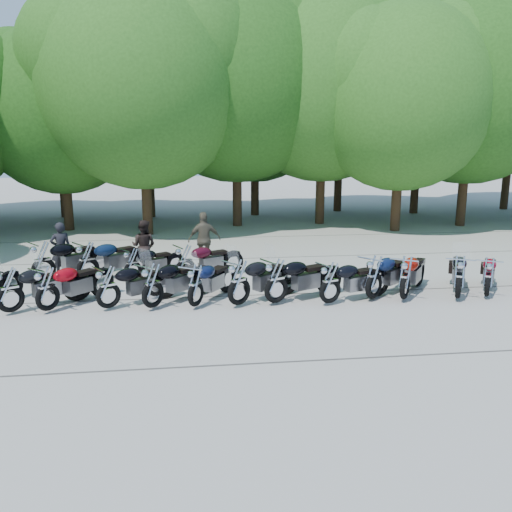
{
  "coord_description": "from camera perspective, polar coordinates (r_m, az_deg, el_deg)",
  "views": [
    {
      "loc": [
        -1.75,
        -12.62,
        4.31
      ],
      "look_at": [
        0.0,
        1.5,
        1.1
      ],
      "focal_mm": 38.0,
      "sensor_mm": 36.0,
      "label": 1
    }
  ],
  "objects": [
    {
      "name": "tree_3",
      "position": [
        24.01,
        -11.95,
        17.26
      ],
      "size": [
        8.7,
        8.7,
        10.67
      ],
      "color": "#3A2614",
      "rests_on": "ground"
    },
    {
      "name": "motorcycle_15",
      "position": [
        16.64,
        -17.32,
        -0.4
      ],
      "size": [
        2.45,
        2.05,
        1.4
      ],
      "primitive_type": null,
      "rotation": [
        0.0,
        0.0,
        2.19
      ],
      "color": "#0C1C37",
      "rests_on": "ground"
    },
    {
      "name": "tree_12",
      "position": [
        29.34,
        -0.12,
        15.48
      ],
      "size": [
        7.88,
        7.88,
        9.67
      ],
      "color": "#3A2614",
      "rests_on": "ground"
    },
    {
      "name": "tree_13",
      "position": [
        31.3,
        8.91,
        15.73
      ],
      "size": [
        8.31,
        8.31,
        10.2
      ],
      "color": "#3A2614",
      "rests_on": "ground"
    },
    {
      "name": "motorcycle_10",
      "position": [
        14.66,
        15.46,
        -2.08
      ],
      "size": [
        2.0,
        2.4,
        1.37
      ],
      "primitive_type": null,
      "rotation": [
        0.0,
        0.0,
        2.53
      ],
      "color": "#941005",
      "rests_on": "ground"
    },
    {
      "name": "motorcycle_6",
      "position": [
        13.65,
        -1.8,
        -2.64
      ],
      "size": [
        2.45,
        2.03,
        1.4
      ],
      "primitive_type": null,
      "rotation": [
        0.0,
        0.0,
        2.18
      ],
      "color": "black",
      "rests_on": "ground"
    },
    {
      "name": "tree_7",
      "position": [
        27.71,
        21.72,
        16.16
      ],
      "size": [
        8.79,
        8.79,
        10.79
      ],
      "color": "#3A2614",
      "rests_on": "ground"
    },
    {
      "name": "rider_1",
      "position": [
        17.56,
        -11.73,
        1.03
      ],
      "size": [
        0.97,
        0.86,
        1.67
      ],
      "primitive_type": "imported",
      "rotation": [
        0.0,
        0.0,
        2.82
      ],
      "color": "black",
      "rests_on": "ground"
    },
    {
      "name": "motorcycle_1",
      "position": [
        14.39,
        -24.53,
        -3.13
      ],
      "size": [
        2.35,
        1.92,
        1.33
      ],
      "primitive_type": null,
      "rotation": [
        0.0,
        0.0,
        2.17
      ],
      "color": "black",
      "rests_on": "ground"
    },
    {
      "name": "motorcycle_14",
      "position": [
        16.89,
        -21.53,
        -0.44
      ],
      "size": [
        2.51,
        2.18,
        1.45
      ],
      "primitive_type": null,
      "rotation": [
        0.0,
        0.0,
        2.22
      ],
      "color": "black",
      "rests_on": "ground"
    },
    {
      "name": "rider_2",
      "position": [
        17.9,
        -5.46,
        1.73
      ],
      "size": [
        1.12,
        0.58,
        1.83
      ],
      "primitive_type": "imported",
      "rotation": [
        0.0,
        0.0,
        3.27
      ],
      "color": "brown",
      "rests_on": "ground"
    },
    {
      "name": "motorcycle_4",
      "position": [
        13.68,
        -10.84,
        -2.93
      ],
      "size": [
        2.19,
        2.21,
        1.35
      ],
      "primitive_type": null,
      "rotation": [
        0.0,
        0.0,
        2.37
      ],
      "color": "black",
      "rests_on": "ground"
    },
    {
      "name": "motorcycle_17",
      "position": [
        16.16,
        -7.46,
        -0.54
      ],
      "size": [
        2.32,
        1.59,
        1.27
      ],
      "primitive_type": null,
      "rotation": [
        0.0,
        0.0,
        2.02
      ],
      "color": "#3C0816",
      "rests_on": "ground"
    },
    {
      "name": "motorcycle_7",
      "position": [
        13.83,
        2.15,
        -2.48
      ],
      "size": [
        2.52,
        1.71,
        1.38
      ],
      "primitive_type": null,
      "rotation": [
        0.0,
        0.0,
        2.01
      ],
      "color": "black",
      "rests_on": "ground"
    },
    {
      "name": "tree_14",
      "position": [
        31.33,
        16.9,
        14.97
      ],
      "size": [
        8.02,
        8.02,
        9.84
      ],
      "color": "#3A2614",
      "rests_on": "ground"
    },
    {
      "name": "tree_10",
      "position": [
        30.33,
        -20.19,
        14.51
      ],
      "size": [
        7.78,
        7.78,
        9.55
      ],
      "color": "#3A2614",
      "rests_on": "ground"
    },
    {
      "name": "ground",
      "position": [
        13.45,
        0.79,
        -5.98
      ],
      "size": [
        90.0,
        90.0,
        0.0
      ],
      "primitive_type": "plane",
      "color": "#A8A498",
      "rests_on": "ground"
    },
    {
      "name": "motorcycle_5",
      "position": [
        13.65,
        -6.39,
        -2.98
      ],
      "size": [
        1.81,
        2.26,
        1.27
      ],
      "primitive_type": null,
      "rotation": [
        0.0,
        0.0,
        2.56
      ],
      "color": "#0C1435",
      "rests_on": "ground"
    },
    {
      "name": "tree_11",
      "position": [
        29.14,
        -11.41,
        14.81
      ],
      "size": [
        7.56,
        7.56,
        9.28
      ],
      "color": "#3A2614",
      "rests_on": "ground"
    },
    {
      "name": "motorcycle_9",
      "position": [
        14.52,
        12.33,
        -2.04
      ],
      "size": [
        2.36,
        2.09,
        1.37
      ],
      "primitive_type": null,
      "rotation": [
        0.0,
        0.0,
        2.24
      ],
      "color": "#0D1839",
      "rests_on": "ground"
    },
    {
      "name": "motorcycle_12",
      "position": [
        15.69,
        23.26,
        -1.93
      ],
      "size": [
        1.73,
        2.24,
        1.25
      ],
      "primitive_type": null,
      "rotation": [
        0.0,
        0.0,
        2.59
      ],
      "color": "maroon",
      "rests_on": "ground"
    },
    {
      "name": "tree_6",
      "position": [
        25.26,
        15.13,
        15.71
      ],
      "size": [
        8.0,
        8.0,
        9.82
      ],
      "color": "#3A2614",
      "rests_on": "ground"
    },
    {
      "name": "tree_5",
      "position": [
        26.69,
        7.07,
        17.49
      ],
      "size": [
        9.04,
        9.04,
        11.1
      ],
      "color": "#3A2614",
      "rests_on": "ground"
    },
    {
      "name": "motorcycle_2",
      "position": [
        14.18,
        -21.15,
        -3.1
      ],
      "size": [
        2.07,
        2.21,
        1.31
      ],
      "primitive_type": null,
      "rotation": [
        0.0,
        0.0,
        2.42
      ],
      "color": "#9F0510",
      "rests_on": "ground"
    },
    {
      "name": "tree_4",
      "position": [
        25.92,
        -2.09,
        17.86
      ],
      "size": [
        9.13,
        9.13,
        11.2
      ],
      "color": "#3A2614",
      "rests_on": "ground"
    },
    {
      "name": "rider_0",
      "position": [
        17.66,
        -19.84,
        0.65
      ],
      "size": [
        0.71,
        0.57,
        1.7
      ],
      "primitive_type": "imported",
      "rotation": [
        0.0,
        0.0,
        3.43
      ],
      "color": "black",
      "rests_on": "ground"
    },
    {
      "name": "motorcycle_11",
      "position": [
        15.18,
        20.6,
        -1.96
      ],
      "size": [
        1.74,
        2.48,
        1.36
      ],
      "primitive_type": null,
      "rotation": [
        0.0,
        0.0,
        2.68
      ],
      "color": "black",
      "rests_on": "ground"
    },
    {
      "name": "motorcycle_3",
      "position": [
        13.91,
        -15.32,
        -3.05
      ],
      "size": [
        2.28,
        1.79,
        1.28
      ],
      "primitive_type": null,
      "rotation": [
        0.0,
        0.0,
        2.13
      ],
      "color": "black",
      "rests_on": "ground"
    },
    {
      "name": "tree_2",
      "position": [
        26.07,
        -19.89,
        14.19
      ],
      "size": [
        7.31,
        7.31,
        8.97
      ],
      "color": "#3A2614",
      "rests_on": "ground"
    },
    {
      "name": "motorcycle_8",
      "position": [
        13.94,
        7.83,
        -2.67
      ],
      "size": [
        2.35,
        1.51,
        1.28
      ],
      "primitive_type": null,
      "rotation": [
        0.0,
        0.0,
        1.97
      ],
      "color": "black",
      "rests_on": "ground"
    },
    {
      "name": "motorcycle_16",
      "position": [
        16.44,
        -12.88,
        -0.75
      ],
      "size": [
        2.04,
        1.62,
        1.15
      ],
      "primitive_type": null,
      "rotation": [
        0.0,
        0.0,
        2.15
      ],
      "color": "black",
      "rests_on": "ground"
    }
  ]
}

